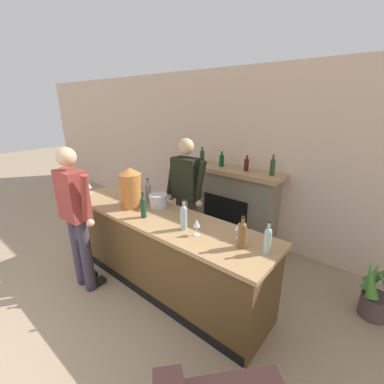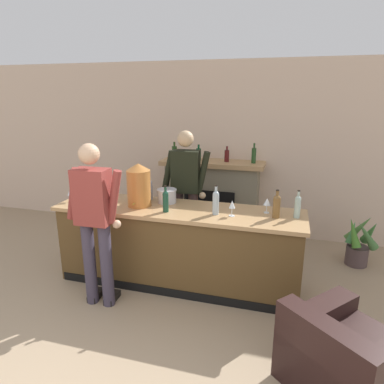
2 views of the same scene
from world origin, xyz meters
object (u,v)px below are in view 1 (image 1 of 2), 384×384
fireplace_stone (232,204)px  potted_plant_corner (379,291)px  wine_bottle_merlot_tall (268,239)px  wine_glass_by_dispenser (239,227)px  wine_bottle_burgundy_dark (143,206)px  wine_bottle_chardonnay_pale (184,216)px  ice_bucket_steel (158,200)px  wine_glass_near_bucket (197,224)px  person_bartender (186,197)px  wine_bottle_rose_blush (242,234)px  wine_glass_front_left (89,186)px  copper_dispenser (131,187)px  wine_bottle_port_short (148,191)px  person_customer (76,215)px

fireplace_stone → potted_plant_corner: size_ratio=2.29×
wine_bottle_merlot_tall → wine_glass_by_dispenser: 0.33m
wine_bottle_burgundy_dark → wine_glass_by_dispenser: bearing=14.0°
wine_bottle_chardonnay_pale → ice_bucket_steel: bearing=158.9°
ice_bucket_steel → wine_bottle_burgundy_dark: wine_bottle_burgundy_dark is taller
fireplace_stone → wine_glass_near_bucket: size_ratio=9.14×
person_bartender → wine_bottle_rose_blush: person_bartender is taller
fireplace_stone → wine_bottle_chardonnay_pale: size_ratio=4.84×
wine_glass_front_left → wine_glass_by_dispenser: bearing=6.0°
person_bartender → copper_dispenser: (-0.39, -0.62, 0.22)m
fireplace_stone → wine_bottle_chardonnay_pale: (0.41, -1.66, 0.48)m
wine_bottle_port_short → wine_glass_front_left: bearing=-158.5°
person_customer → wine_glass_by_dispenser: size_ratio=10.49×
fireplace_stone → wine_bottle_chardonnay_pale: 1.78m
wine_bottle_chardonnay_pale → wine_glass_front_left: wine_bottle_chardonnay_pale is taller
wine_bottle_rose_blush → wine_glass_near_bucket: 0.47m
wine_bottle_port_short → wine_glass_front_left: wine_bottle_port_short is taller
wine_glass_front_left → wine_glass_near_bucket: 1.99m
person_bartender → copper_dispenser: bearing=-122.1°
wine_bottle_rose_blush → wine_glass_by_dispenser: wine_bottle_rose_blush is taller
copper_dispenser → wine_bottle_burgundy_dark: (0.38, -0.12, -0.12)m
fireplace_stone → wine_glass_by_dispenser: bearing=-57.1°
person_bartender → fireplace_stone: bearing=82.0°
wine_bottle_port_short → wine_bottle_chardonnay_pale: bearing=-18.7°
fireplace_stone → wine_glass_near_bucket: 1.83m
wine_bottle_port_short → wine_glass_front_left: 0.96m
potted_plant_corner → wine_glass_near_bucket: bearing=-142.6°
person_customer → wine_bottle_rose_blush: size_ratio=5.69×
ice_bucket_steel → wine_bottle_merlot_tall: 1.53m
potted_plant_corner → wine_bottle_merlot_tall: size_ratio=2.30×
copper_dispenser → wine_bottle_rose_blush: bearing=0.6°
wine_bottle_burgundy_dark → wine_glass_by_dispenser: 1.13m
wine_glass_by_dispenser → person_bartender: bearing=156.8°
wine_bottle_rose_blush → wine_glass_by_dispenser: size_ratio=1.84×
wine_bottle_chardonnay_pale → wine_bottle_merlot_tall: (0.86, 0.13, -0.01)m
person_bartender → wine_glass_by_dispenser: person_bartender is taller
potted_plant_corner → wine_bottle_port_short: (-2.64, -0.86, 0.77)m
wine_bottle_chardonnay_pale → fireplace_stone: bearing=103.8°
wine_bottle_chardonnay_pale → potted_plant_corner: bearing=34.1°
fireplace_stone → ice_bucket_steel: (-0.25, -1.41, 0.41)m
person_bartender → wine_bottle_port_short: person_bartender is taller
person_customer → wine_glass_by_dispenser: 1.87m
wine_bottle_chardonnay_pale → wine_glass_near_bucket: (0.18, -0.01, -0.02)m
wine_bottle_burgundy_dark → wine_bottle_merlot_tall: size_ratio=0.99×
wine_bottle_merlot_tall → wine_bottle_burgundy_dark: bearing=-171.8°
wine_glass_near_bucket → wine_bottle_burgundy_dark: bearing=-175.3°
wine_bottle_rose_blush → wine_bottle_merlot_tall: (0.22, 0.06, -0.01)m
potted_plant_corner → wine_glass_front_left: (-3.54, -1.22, 0.75)m
ice_bucket_steel → wine_glass_near_bucket: size_ratio=1.35×
wine_bottle_rose_blush → wine_bottle_port_short: size_ratio=0.99×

